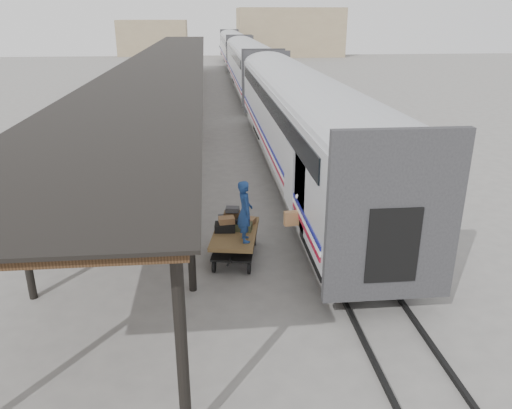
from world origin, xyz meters
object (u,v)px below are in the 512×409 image
at_px(porter, 245,211).
at_px(pedestrian, 192,123).
at_px(luggage_tug, 177,131).
at_px(baggage_cart, 235,238).

distance_m(porter, pedestrian, 16.93).
xyz_separation_m(luggage_tug, pedestrian, (0.83, 0.94, 0.29)).
bearing_deg(luggage_tug, pedestrian, 34.95).
bearing_deg(luggage_tug, baggage_cart, -94.23).
height_order(luggage_tug, porter, porter).
distance_m(luggage_tug, porter, 16.14).
distance_m(luggage_tug, pedestrian, 1.29).
bearing_deg(baggage_cart, luggage_tug, 109.24).
xyz_separation_m(baggage_cart, pedestrian, (-1.63, 16.16, 0.21)).
xyz_separation_m(baggage_cart, luggage_tug, (-2.46, 15.22, -0.08)).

